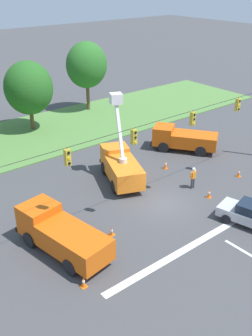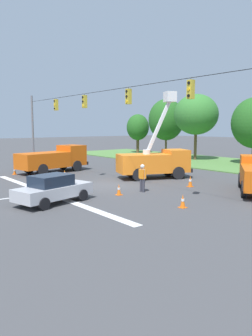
% 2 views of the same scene
% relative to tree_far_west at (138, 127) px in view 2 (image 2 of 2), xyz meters
% --- Properties ---
extents(ground_plane, '(200.00, 200.00, 0.00)m').
position_rel_tree_far_west_xyz_m(ground_plane, '(19.96, -19.83, -4.02)').
color(ground_plane, '#424244').
extents(grass_verge, '(56.00, 12.00, 0.10)m').
position_rel_tree_far_west_xyz_m(grass_verge, '(19.96, -1.83, -3.97)').
color(grass_verge, '#517F3D').
rests_on(grass_verge, ground).
extents(lane_markings, '(17.60, 15.25, 0.01)m').
position_rel_tree_far_west_xyz_m(lane_markings, '(19.96, -25.91, -4.01)').
color(lane_markings, silver).
rests_on(lane_markings, ground).
extents(signal_gantry, '(26.20, 0.33, 7.20)m').
position_rel_tree_far_west_xyz_m(signal_gantry, '(19.89, -19.84, 0.56)').
color(signal_gantry, slate).
rests_on(signal_gantry, ground).
extents(tree_far_west, '(3.60, 3.35, 6.05)m').
position_rel_tree_far_west_xyz_m(tree_far_west, '(0.00, 0.00, 0.00)').
color(tree_far_west, brown).
rests_on(tree_far_west, ground).
extents(tree_west, '(5.02, 5.02, 8.01)m').
position_rel_tree_far_west_xyz_m(tree_west, '(5.73, 0.40, 1.08)').
color(tree_west, brown).
rests_on(tree_west, ground).
extents(tree_centre, '(5.28, 5.45, 8.05)m').
position_rel_tree_far_west_xyz_m(tree_centre, '(12.56, -1.39, 1.57)').
color(tree_centre, brown).
rests_on(tree_centre, ground).
extents(utility_truck_bucket_lift, '(4.25, 6.20, 6.89)m').
position_rel_tree_far_west_xyz_m(utility_truck_bucket_lift, '(19.77, -15.01, -2.60)').
color(utility_truck_bucket_lift, orange).
rests_on(utility_truck_bucket_lift, ground).
extents(utility_truck_support_near, '(3.33, 6.82, 2.38)m').
position_rel_tree_far_west_xyz_m(utility_truck_support_near, '(11.46, -19.75, -2.78)').
color(utility_truck_support_near, '#D6560F').
rests_on(utility_truck_support_near, ground).
extents(sedan_silver, '(2.73, 4.59, 1.56)m').
position_rel_tree_far_west_xyz_m(sedan_silver, '(22.68, -25.33, -3.23)').
color(sedan_silver, '#B7B7BC').
rests_on(sedan_silver, ground).
extents(road_worker, '(0.65, 0.27, 1.77)m').
position_rel_tree_far_west_xyz_m(road_worker, '(23.36, -19.50, -3.02)').
color(road_worker, '#383842').
rests_on(road_worker, ground).
extents(traffic_cone_foreground_left, '(0.36, 0.36, 0.70)m').
position_rel_tree_far_west_xyz_m(traffic_cone_foreground_left, '(23.22, -21.27, -3.68)').
color(traffic_cone_foreground_left, orange).
rests_on(traffic_cone_foreground_left, ground).
extents(traffic_cone_foreground_right, '(0.36, 0.36, 0.60)m').
position_rel_tree_far_west_xyz_m(traffic_cone_foreground_right, '(14.73, -20.45, -3.73)').
color(traffic_cone_foreground_right, orange).
rests_on(traffic_cone_foreground_right, ground).
extents(traffic_cone_mid_left, '(0.36, 0.36, 0.70)m').
position_rel_tree_far_west_xyz_m(traffic_cone_mid_left, '(27.75, -20.60, -3.67)').
color(traffic_cone_mid_left, orange).
rests_on(traffic_cone_mid_left, ground).
extents(traffic_cone_mid_right, '(0.36, 0.36, 0.78)m').
position_rel_tree_far_west_xyz_m(traffic_cone_mid_right, '(24.09, -15.74, -3.63)').
color(traffic_cone_mid_right, orange).
rests_on(traffic_cone_mid_right, ground).
extents(traffic_cone_near_bucket, '(0.36, 0.36, 0.66)m').
position_rel_tree_far_west_xyz_m(traffic_cone_near_bucket, '(10.76, -23.19, -3.70)').
color(traffic_cone_near_bucket, orange).
rests_on(traffic_cone_near_bucket, ground).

